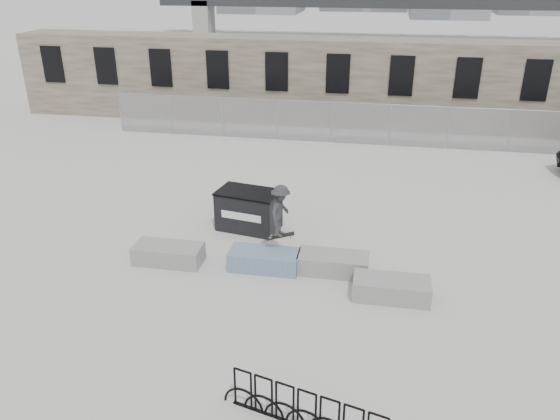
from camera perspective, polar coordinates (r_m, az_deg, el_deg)
The scene contains 11 objects.
ground at distance 15.83m, azimuth 0.98°, elevation -6.23°, with size 120.00×120.00×0.00m, color #B6B6B1.
stone_wall at distance 30.33m, azimuth 6.23°, elevation 13.19°, with size 36.00×2.58×4.50m.
chainlink_fence at distance 26.97m, azimuth 5.45°, elevation 9.16°, with size 22.06×0.06×2.02m.
planter_far_left at distance 16.39m, azimuth -11.58°, elevation -4.44°, with size 2.00×0.90×0.55m.
planter_center_left at distance 15.76m, azimuth -1.66°, elevation -5.15°, with size 2.00×0.90×0.55m.
planter_center_right at distance 15.65m, azimuth 5.56°, elevation -5.49°, with size 2.00×0.90×0.55m.
planter_offset at distance 14.74m, azimuth 11.56°, elevation -7.97°, with size 2.00×0.90×0.55m.
dumpster at distance 17.95m, azimuth -3.29°, elevation 0.02°, with size 2.20×1.57×1.32m.
bike_rack at distance 10.85m, azimuth 2.81°, elevation -20.25°, with size 3.49×0.95×0.90m.
truss_bridge at distance 69.01m, azimuth 18.00°, elevation 20.00°, with size 70.00×3.00×9.80m.
skateboarder at distance 15.27m, azimuth 0.06°, elevation -0.11°, with size 0.80×1.06×1.66m.
Camera 1 is at (2.19, -13.45, 8.05)m, focal length 35.00 mm.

